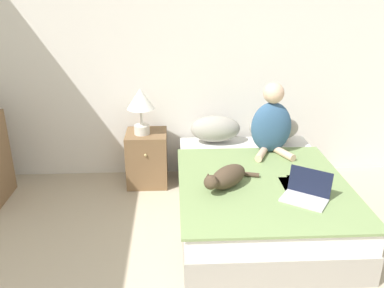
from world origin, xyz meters
The scene contains 9 objects.
wall_back centered at (0.00, 3.20, 1.27)m, with size 5.63×0.05×2.55m.
bed centered at (0.44, 2.15, 0.23)m, with size 1.44×1.96×0.46m.
pillow_near centered at (0.12, 2.96, 0.60)m, with size 0.53×0.30×0.28m.
pillow_far centered at (0.75, 2.96, 0.60)m, with size 0.53×0.30×0.28m.
person_sitting centered at (0.64, 2.64, 0.75)m, with size 0.40×0.39×0.70m.
cat_tabby centered at (0.11, 1.90, 0.55)m, with size 0.51×0.44×0.19m.
laptop_open centered at (0.71, 1.67, 0.50)m, with size 0.42×0.40×0.22m.
nightstand centered at (-0.61, 2.92, 0.29)m, with size 0.43×0.44×0.58m.
table_lamp centered at (-0.65, 2.88, 0.91)m, with size 0.28×0.28×0.48m.
Camera 1 is at (-0.32, -1.09, 2.04)m, focal length 38.00 mm.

